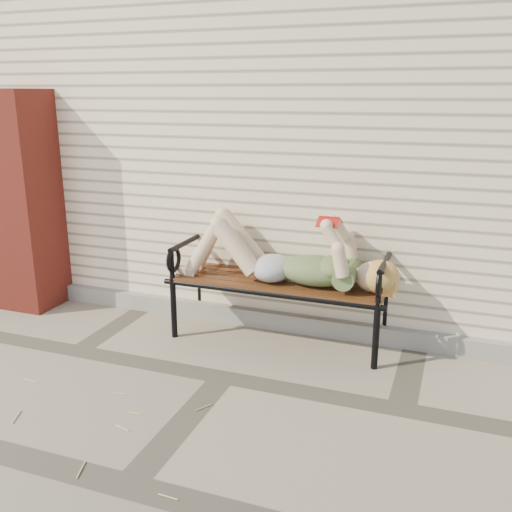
% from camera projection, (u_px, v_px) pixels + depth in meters
% --- Properties ---
extents(ground, '(80.00, 80.00, 0.00)m').
position_uv_depth(ground, '(223.00, 377.00, 4.09)').
color(ground, gray).
rests_on(ground, ground).
extents(house_wall, '(8.00, 4.00, 3.00)m').
position_uv_depth(house_wall, '(327.00, 136.00, 6.38)').
color(house_wall, '#F7E4C1').
rests_on(house_wall, ground).
extents(foundation_strip, '(8.00, 0.10, 0.15)m').
position_uv_depth(foundation_strip, '(267.00, 319.00, 4.94)').
color(foundation_strip, gray).
rests_on(foundation_strip, ground).
extents(brick_pillar, '(0.50, 0.50, 2.00)m').
position_uv_depth(brick_pillar, '(25.00, 201.00, 5.25)').
color(brick_pillar, maroon).
rests_on(brick_pillar, ground).
extents(garden_bench, '(1.88, 0.75, 1.22)m').
position_uv_depth(garden_bench, '(284.00, 256.00, 4.64)').
color(garden_bench, black).
rests_on(garden_bench, ground).
extents(reading_woman, '(1.77, 0.40, 0.56)m').
position_uv_depth(reading_woman, '(280.00, 256.00, 4.49)').
color(reading_woman, '#0B434E').
rests_on(reading_woman, ground).
extents(straw_scatter, '(2.63, 1.68, 0.01)m').
position_uv_depth(straw_scatter, '(16.00, 412.00, 3.63)').
color(straw_scatter, '#DDB36C').
rests_on(straw_scatter, ground).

